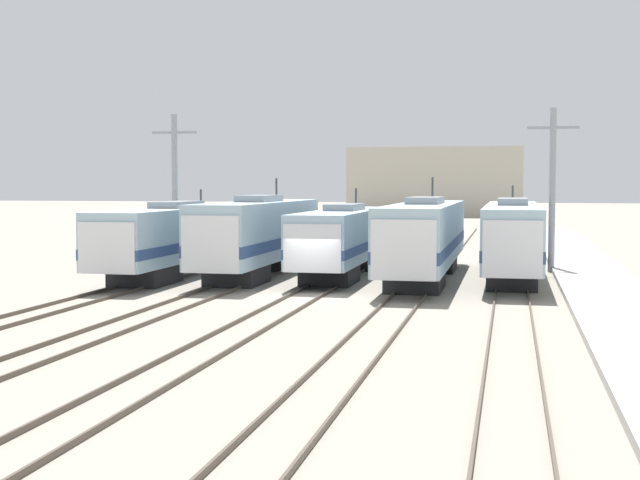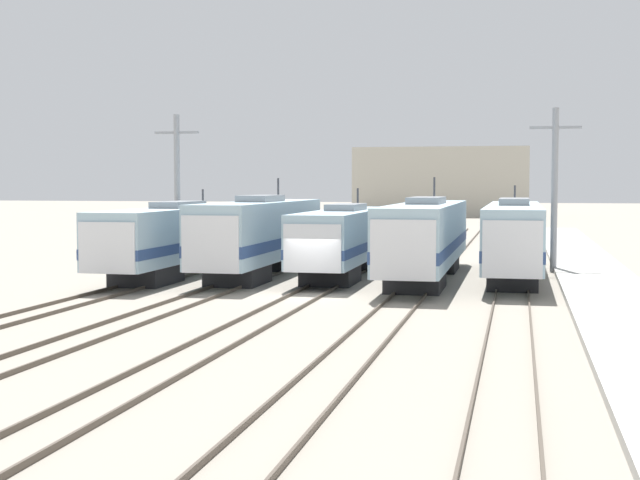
{
  "view_description": "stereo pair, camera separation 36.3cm",
  "coord_description": "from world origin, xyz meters",
  "px_view_note": "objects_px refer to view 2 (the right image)",
  "views": [
    {
      "loc": [
        8.81,
        -38.43,
        5.0
      ],
      "look_at": [
        0.39,
        0.82,
        2.46
      ],
      "focal_mm": 50.0,
      "sensor_mm": 36.0,
      "label": 1
    },
    {
      "loc": [
        9.17,
        -38.35,
        5.0
      ],
      "look_at": [
        0.39,
        0.82,
        2.46
      ],
      "focal_mm": 50.0,
      "sensor_mm": 36.0,
      "label": 2
    }
  ],
  "objects_px": {
    "locomotive_center": "(344,239)",
    "locomotive_far_right": "(514,237)",
    "catenary_tower_right": "(555,187)",
    "locomotive_center_right": "(425,238)",
    "catenary_tower_left": "(177,187)",
    "locomotive_far_left": "(176,238)",
    "locomotive_center_left": "(258,235)"
  },
  "relations": [
    {
      "from": "locomotive_center_left",
      "to": "locomotive_center",
      "type": "bearing_deg",
      "value": 14.4
    },
    {
      "from": "catenary_tower_left",
      "to": "catenary_tower_right",
      "type": "bearing_deg",
      "value": 0.0
    },
    {
      "from": "locomotive_center_right",
      "to": "catenary_tower_right",
      "type": "xyz_separation_m",
      "value": [
        6.64,
        5.79,
        2.61
      ]
    },
    {
      "from": "locomotive_center_right",
      "to": "catenary_tower_left",
      "type": "relative_size",
      "value": 2.08
    },
    {
      "from": "catenary_tower_right",
      "to": "locomotive_far_left",
      "type": "bearing_deg",
      "value": -161.55
    },
    {
      "from": "catenary_tower_left",
      "to": "locomotive_far_right",
      "type": "bearing_deg",
      "value": -10.67
    },
    {
      "from": "catenary_tower_left",
      "to": "catenary_tower_right",
      "type": "xyz_separation_m",
      "value": [
        22.56,
        0.0,
        0.0
      ]
    },
    {
      "from": "locomotive_far_right",
      "to": "locomotive_center",
      "type": "bearing_deg",
      "value": -173.2
    },
    {
      "from": "locomotive_far_left",
      "to": "locomotive_center_left",
      "type": "distance_m",
      "value": 4.5
    },
    {
      "from": "locomotive_center_left",
      "to": "catenary_tower_right",
      "type": "xyz_separation_m",
      "value": [
        15.55,
        6.05,
        2.57
      ]
    },
    {
      "from": "locomotive_far_right",
      "to": "locomotive_center_left",
      "type": "bearing_deg",
      "value": -170.62
    },
    {
      "from": "locomotive_center_right",
      "to": "catenary_tower_left",
      "type": "height_order",
      "value": "catenary_tower_left"
    },
    {
      "from": "locomotive_center",
      "to": "catenary_tower_right",
      "type": "xyz_separation_m",
      "value": [
        11.09,
        4.9,
        2.8
      ]
    },
    {
      "from": "catenary_tower_left",
      "to": "catenary_tower_right",
      "type": "height_order",
      "value": "same"
    },
    {
      "from": "locomotive_far_left",
      "to": "catenary_tower_right",
      "type": "distance_m",
      "value": 21.27
    },
    {
      "from": "locomotive_far_left",
      "to": "locomotive_center",
      "type": "height_order",
      "value": "locomotive_center"
    },
    {
      "from": "locomotive_far_left",
      "to": "catenary_tower_left",
      "type": "relative_size",
      "value": 1.88
    },
    {
      "from": "locomotive_center",
      "to": "locomotive_far_right",
      "type": "relative_size",
      "value": 0.83
    },
    {
      "from": "locomotive_center",
      "to": "locomotive_center_right",
      "type": "bearing_deg",
      "value": -11.26
    },
    {
      "from": "locomotive_far_left",
      "to": "catenary_tower_right",
      "type": "height_order",
      "value": "catenary_tower_right"
    },
    {
      "from": "locomotive_far_right",
      "to": "catenary_tower_left",
      "type": "relative_size",
      "value": 2.1
    },
    {
      "from": "locomotive_far_left",
      "to": "locomotive_center",
      "type": "xyz_separation_m",
      "value": [
        8.91,
        1.77,
        -0.06
      ]
    },
    {
      "from": "locomotive_far_left",
      "to": "catenary_tower_right",
      "type": "relative_size",
      "value": 1.88
    },
    {
      "from": "locomotive_center_left",
      "to": "locomotive_center_right",
      "type": "height_order",
      "value": "locomotive_center_right"
    },
    {
      "from": "locomotive_far_right",
      "to": "catenary_tower_right",
      "type": "bearing_deg",
      "value": 60.38
    },
    {
      "from": "catenary_tower_left",
      "to": "locomotive_center_right",
      "type": "bearing_deg",
      "value": -19.98
    },
    {
      "from": "locomotive_far_right",
      "to": "catenary_tower_left",
      "type": "bearing_deg",
      "value": 169.33
    },
    {
      "from": "locomotive_center",
      "to": "locomotive_far_left",
      "type": "bearing_deg",
      "value": -168.75
    },
    {
      "from": "locomotive_center_left",
      "to": "locomotive_center",
      "type": "distance_m",
      "value": 4.61
    },
    {
      "from": "locomotive_center_right",
      "to": "catenary_tower_left",
      "type": "bearing_deg",
      "value": 160.02
    },
    {
      "from": "locomotive_center_right",
      "to": "locomotive_far_left",
      "type": "bearing_deg",
      "value": -176.21
    },
    {
      "from": "locomotive_center_left",
      "to": "locomotive_far_right",
      "type": "distance_m",
      "value": 13.55
    }
  ]
}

